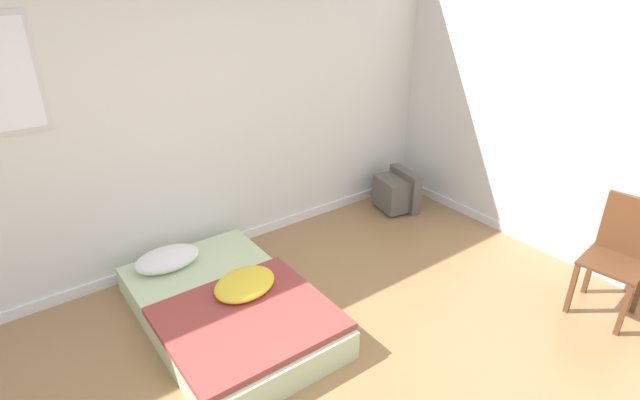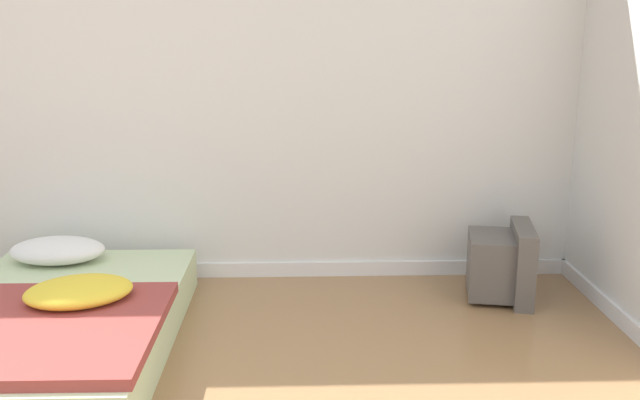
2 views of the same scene
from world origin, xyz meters
name	(u,v)px [view 2 (image 2 of 2)]	position (x,y,z in m)	size (l,w,h in m)	color
wall_back	(75,64)	(-0.01, 2.47, 1.29)	(8.25, 0.08, 2.60)	silver
mattress_bed	(54,322)	(0.10, 1.44, 0.14)	(1.12, 1.74, 0.36)	beige
crt_tv	(503,264)	(2.42, 2.04, 0.20)	(0.42, 0.48, 0.42)	#56514C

